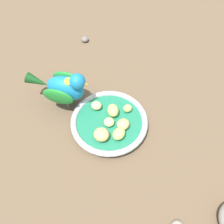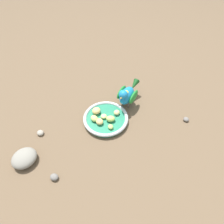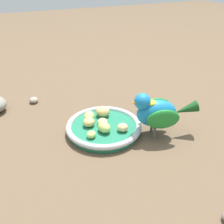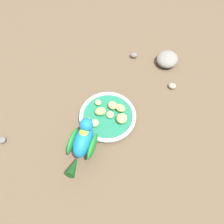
% 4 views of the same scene
% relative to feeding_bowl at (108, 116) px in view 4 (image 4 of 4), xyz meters
% --- Properties ---
extents(ground_plane, '(4.00, 4.00, 0.00)m').
position_rel_feeding_bowl_xyz_m(ground_plane, '(0.00, 0.02, -0.01)').
color(ground_plane, brown).
extents(feeding_bowl, '(0.20, 0.20, 0.03)m').
position_rel_feeding_bowl_xyz_m(feeding_bowl, '(0.00, 0.00, 0.00)').
color(feeding_bowl, '#1E7251').
rests_on(feeding_bowl, ground_plane).
extents(apple_piece_0, '(0.04, 0.03, 0.02)m').
position_rel_feeding_bowl_xyz_m(apple_piece_0, '(0.04, -0.04, 0.02)').
color(apple_piece_0, '#E5C67F').
rests_on(apple_piece_0, feeding_bowl).
extents(apple_piece_1, '(0.04, 0.04, 0.02)m').
position_rel_feeding_bowl_xyz_m(apple_piece_1, '(0.01, 0.01, 0.01)').
color(apple_piece_1, '#C6D17A').
rests_on(apple_piece_1, feeding_bowl).
extents(apple_piece_2, '(0.04, 0.04, 0.03)m').
position_rel_feeding_bowl_xyz_m(apple_piece_2, '(-0.01, -0.03, 0.02)').
color(apple_piece_2, '#B2CC66').
rests_on(apple_piece_2, feeding_bowl).
extents(apple_piece_3, '(0.05, 0.05, 0.02)m').
position_rel_feeding_bowl_xyz_m(apple_piece_3, '(-0.03, 0.01, 0.02)').
color(apple_piece_3, tan).
rests_on(apple_piece_3, feeding_bowl).
extents(apple_piece_4, '(0.03, 0.03, 0.02)m').
position_rel_feeding_bowl_xyz_m(apple_piece_4, '(-0.05, -0.04, 0.01)').
color(apple_piece_4, '#B2CC66').
rests_on(apple_piece_4, feeding_bowl).
extents(apple_piece_5, '(0.05, 0.05, 0.03)m').
position_rel_feeding_bowl_xyz_m(apple_piece_5, '(0.02, 0.05, 0.02)').
color(apple_piece_5, tan).
rests_on(apple_piece_5, feeding_bowl).
extents(apple_piece_6, '(0.04, 0.05, 0.02)m').
position_rel_feeding_bowl_xyz_m(apple_piece_6, '(-0.02, 0.04, 0.02)').
color(apple_piece_6, '#B2CC66').
rests_on(apple_piece_6, feeding_bowl).
extents(parrot, '(0.18, 0.10, 0.13)m').
position_rel_feeding_bowl_xyz_m(parrot, '(0.12, -0.07, 0.06)').
color(parrot, '#59544C').
rests_on(parrot, ground_plane).
extents(rock_large, '(0.13, 0.12, 0.05)m').
position_rel_feeding_bowl_xyz_m(rock_large, '(-0.27, 0.23, 0.01)').
color(rock_large, gray).
rests_on(rock_large, ground_plane).
extents(pebble_0, '(0.03, 0.03, 0.02)m').
position_rel_feeding_bowl_xyz_m(pebble_0, '(0.11, -0.35, -0.01)').
color(pebble_0, slate).
rests_on(pebble_0, ground_plane).
extents(pebble_1, '(0.04, 0.04, 0.02)m').
position_rel_feeding_bowl_xyz_m(pebble_1, '(-0.15, 0.25, -0.00)').
color(pebble_1, gray).
rests_on(pebble_1, ground_plane).
extents(pebble_2, '(0.03, 0.03, 0.02)m').
position_rel_feeding_bowl_xyz_m(pebble_2, '(-0.31, 0.10, -0.00)').
color(pebble_2, slate).
rests_on(pebble_2, ground_plane).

